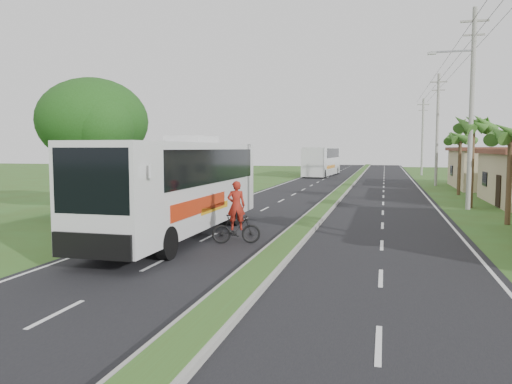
# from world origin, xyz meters

# --- Properties ---
(ground) EXTENTS (180.00, 180.00, 0.00)m
(ground) POSITION_xyz_m (0.00, 0.00, 0.00)
(ground) COLOR #3B531E
(ground) RESTS_ON ground
(road_asphalt) EXTENTS (14.00, 160.00, 0.02)m
(road_asphalt) POSITION_xyz_m (0.00, 20.00, 0.01)
(road_asphalt) COLOR black
(road_asphalt) RESTS_ON ground
(median_strip) EXTENTS (1.20, 160.00, 0.18)m
(median_strip) POSITION_xyz_m (0.00, 20.00, 0.10)
(median_strip) COLOR gray
(median_strip) RESTS_ON ground
(lane_edge_left) EXTENTS (0.12, 160.00, 0.01)m
(lane_edge_left) POSITION_xyz_m (-6.70, 20.00, 0.00)
(lane_edge_left) COLOR silver
(lane_edge_left) RESTS_ON ground
(lane_edge_right) EXTENTS (0.12, 160.00, 0.01)m
(lane_edge_right) POSITION_xyz_m (6.70, 20.00, 0.00)
(lane_edge_right) COLOR silver
(lane_edge_right) RESTS_ON ground
(shop_far) EXTENTS (8.60, 11.60, 3.82)m
(shop_far) POSITION_xyz_m (14.00, 36.00, 1.93)
(shop_far) COLOR tan
(shop_far) RESTS_ON ground
(palm_verge_b) EXTENTS (2.40, 2.40, 5.05)m
(palm_verge_b) POSITION_xyz_m (9.40, 12.00, 4.36)
(palm_verge_b) COLOR #473321
(palm_verge_b) RESTS_ON ground
(palm_verge_c) EXTENTS (2.40, 2.40, 5.85)m
(palm_verge_c) POSITION_xyz_m (8.80, 19.00, 5.12)
(palm_verge_c) COLOR #473321
(palm_verge_c) RESTS_ON ground
(palm_verge_d) EXTENTS (2.40, 2.40, 5.25)m
(palm_verge_d) POSITION_xyz_m (9.30, 28.00, 4.55)
(palm_verge_d) COLOR #473321
(palm_verge_d) RESTS_ON ground
(shade_tree) EXTENTS (6.30, 6.00, 7.54)m
(shade_tree) POSITION_xyz_m (-12.11, 10.02, 5.03)
(shade_tree) COLOR #473321
(shade_tree) RESTS_ON ground
(utility_pole_b) EXTENTS (3.20, 0.28, 12.00)m
(utility_pole_b) POSITION_xyz_m (8.47, 18.00, 6.26)
(utility_pole_b) COLOR gray
(utility_pole_b) RESTS_ON ground
(utility_pole_c) EXTENTS (1.60, 0.28, 11.00)m
(utility_pole_c) POSITION_xyz_m (8.50, 38.00, 5.67)
(utility_pole_c) COLOR gray
(utility_pole_c) RESTS_ON ground
(utility_pole_d) EXTENTS (1.60, 0.28, 10.50)m
(utility_pole_d) POSITION_xyz_m (8.50, 58.00, 5.42)
(utility_pole_d) COLOR gray
(utility_pole_d) RESTS_ON ground
(coach_bus_main) EXTENTS (2.83, 13.16, 4.25)m
(coach_bus_main) POSITION_xyz_m (-4.65, 4.91, 2.34)
(coach_bus_main) COLOR silver
(coach_bus_main) RESTS_ON ground
(coach_bus_far) EXTENTS (3.66, 13.28, 3.83)m
(coach_bus_far) POSITION_xyz_m (-4.68, 53.30, 2.17)
(coach_bus_far) COLOR silver
(coach_bus_far) RESTS_ON ground
(motorcyclist) EXTENTS (1.95, 1.09, 2.46)m
(motorcyclist) POSITION_xyz_m (-2.00, 3.99, 0.89)
(motorcyclist) COLOR black
(motorcyclist) RESTS_ON ground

